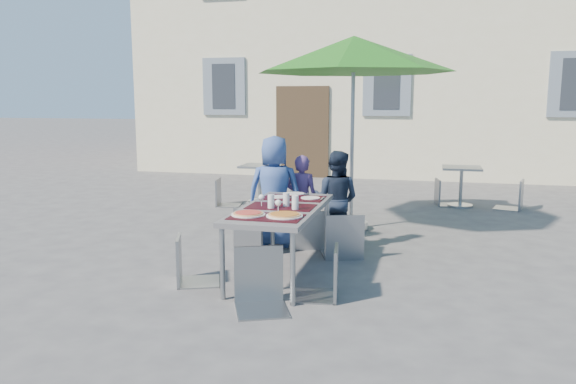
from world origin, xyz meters
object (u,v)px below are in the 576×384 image
(chair_2, at_px, (344,208))
(bg_chair_r_1, at_px, (516,176))
(child_2, at_px, (336,199))
(chair_5, at_px, (260,242))
(chair_0, at_px, (253,203))
(chair_1, at_px, (312,204))
(chair_3, at_px, (188,231))
(child_0, at_px, (275,192))
(dining_table, at_px, (281,212))
(child_1, at_px, (302,200))
(cafe_table_0, at_px, (260,178))
(bg_chair_l_1, at_px, (443,176))
(patio_umbrella, at_px, (354,56))
(bg_chair_r_0, at_px, (293,176))
(cafe_table_1, at_px, (461,180))
(pizza_near_left, at_px, (248,214))
(bg_chair_l_0, at_px, (223,176))
(chair_4, at_px, (326,242))
(pizza_near_right, at_px, (284,215))

(chair_2, relative_size, bg_chair_r_1, 1.05)
(child_2, relative_size, chair_5, 1.21)
(chair_0, relative_size, chair_1, 1.08)
(chair_3, distance_m, bg_chair_r_1, 6.31)
(child_0, relative_size, chair_0, 1.37)
(dining_table, bearing_deg, chair_3, -149.86)
(child_1, height_order, cafe_table_0, child_1)
(chair_3, bearing_deg, dining_table, 30.14)
(cafe_table_0, bearing_deg, bg_chair_l_1, 9.00)
(patio_umbrella, bearing_deg, chair_0, -122.65)
(child_1, distance_m, chair_3, 2.03)
(patio_umbrella, xyz_separation_m, cafe_table_0, (-1.94, 1.77, -2.03))
(chair_3, relative_size, bg_chair_r_0, 0.95)
(cafe_table_1, relative_size, bg_chair_l_1, 0.79)
(child_0, xyz_separation_m, chair_1, (0.49, 0.02, -0.15))
(chair_2, height_order, cafe_table_1, chair_2)
(chair_3, bearing_deg, chair_2, 43.48)
(pizza_near_left, xyz_separation_m, cafe_table_1, (2.25, 5.12, -0.30))
(patio_umbrella, distance_m, cafe_table_0, 3.32)
(bg_chair_r_1, bearing_deg, pizza_near_left, -121.85)
(chair_0, relative_size, bg_chair_l_0, 1.14)
(chair_1, relative_size, patio_umbrella, 0.35)
(chair_4, bearing_deg, pizza_near_left, 176.11)
(chair_3, height_order, cafe_table_1, chair_3)
(bg_chair_l_1, bearing_deg, patio_umbrella, -120.31)
(bg_chair_l_1, bearing_deg, bg_chair_r_1, -5.43)
(patio_umbrella, bearing_deg, child_1, -117.51)
(pizza_near_left, distance_m, child_2, 1.91)
(child_2, bearing_deg, bg_chair_r_1, -119.04)
(chair_5, bearing_deg, pizza_near_right, 76.46)
(chair_0, bearing_deg, child_2, 26.56)
(chair_5, xyz_separation_m, bg_chair_l_1, (1.70, 5.61, -0.09))
(cafe_table_0, distance_m, bg_chair_r_1, 4.49)
(bg_chair_l_0, height_order, cafe_table_1, bg_chair_l_0)
(chair_1, bearing_deg, bg_chair_r_1, 49.74)
(cafe_table_0, bearing_deg, chair_4, -65.93)
(bg_chair_r_1, bearing_deg, chair_0, -133.43)
(chair_0, distance_m, chair_2, 1.12)
(pizza_near_left, xyz_separation_m, chair_2, (0.74, 1.35, -0.16))
(dining_table, height_order, bg_chair_l_0, bg_chair_l_0)
(chair_4, bearing_deg, chair_0, 129.78)
(chair_0, distance_m, bg_chair_l_1, 4.49)
(child_0, xyz_separation_m, patio_umbrella, (0.82, 1.22, 1.77))
(bg_chair_l_0, relative_size, bg_chair_r_1, 0.93)
(child_2, distance_m, chair_5, 2.27)
(bg_chair_l_0, xyz_separation_m, bg_chair_r_0, (1.29, -0.01, 0.05))
(dining_table, relative_size, chair_0, 1.78)
(child_2, xyz_separation_m, cafe_table_1, (1.69, 3.30, -0.15))
(chair_0, distance_m, chair_1, 0.76)
(pizza_near_right, bearing_deg, child_2, 83.32)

